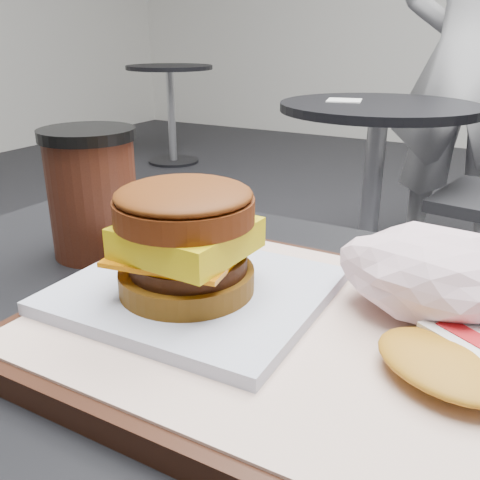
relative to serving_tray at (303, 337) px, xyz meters
name	(u,v)px	position (x,y,z in m)	size (l,w,h in m)	color
serving_tray	(303,337)	(0.00, 0.00, 0.00)	(0.38, 0.28, 0.02)	black
breakfast_sandwich	(188,252)	(-0.09, -0.01, 0.05)	(0.19, 0.17, 0.09)	silver
hash_brown	(479,360)	(0.11, 0.00, 0.02)	(0.14, 0.12, 0.02)	white
crumpled_wrapper	(438,274)	(0.07, 0.06, 0.04)	(0.14, 0.11, 0.06)	white
coffee_cup	(92,189)	(-0.25, 0.06, 0.06)	(0.09, 0.09, 0.13)	#3E190F
neighbor_table	(375,159)	(-0.39, 1.61, -0.23)	(0.70, 0.70, 0.75)	black
napkin	(344,100)	(-0.52, 1.61, -0.03)	(0.12, 0.12, 0.00)	white
patron	(470,62)	(-0.19, 2.22, 0.09)	(0.63, 0.41, 1.73)	silver
bg_table_mid	(170,91)	(-2.44, 3.16, -0.22)	(0.66, 0.66, 0.75)	black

